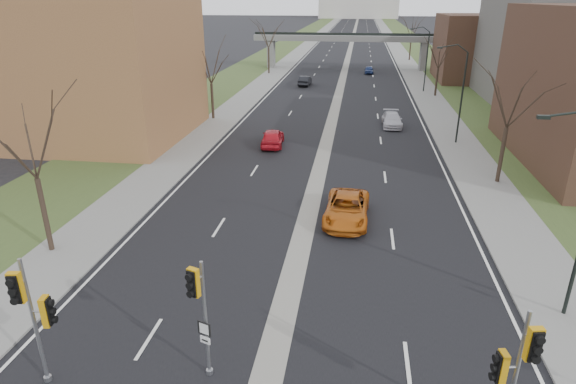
% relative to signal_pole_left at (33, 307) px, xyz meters
% --- Properties ---
extents(road_surface, '(20.00, 600.00, 0.01)m').
position_rel_signal_pole_left_xyz_m(road_surface, '(7.41, 150.76, -3.21)').
color(road_surface, black).
rests_on(road_surface, ground).
extents(median_strip, '(1.20, 600.00, 0.02)m').
position_rel_signal_pole_left_xyz_m(median_strip, '(7.41, 150.76, -3.21)').
color(median_strip, gray).
rests_on(median_strip, ground).
extents(sidewalk_right, '(4.00, 600.00, 0.12)m').
position_rel_signal_pole_left_xyz_m(sidewalk_right, '(19.41, 150.76, -3.15)').
color(sidewalk_right, gray).
rests_on(sidewalk_right, ground).
extents(sidewalk_left, '(4.00, 600.00, 0.12)m').
position_rel_signal_pole_left_xyz_m(sidewalk_left, '(-4.59, 150.76, -3.15)').
color(sidewalk_left, gray).
rests_on(sidewalk_left, ground).
extents(grass_verge_right, '(8.00, 600.00, 0.10)m').
position_rel_signal_pole_left_xyz_m(grass_verge_right, '(25.41, 150.76, -3.16)').
color(grass_verge_right, '#334520').
rests_on(grass_verge_right, ground).
extents(grass_verge_left, '(8.00, 600.00, 0.10)m').
position_rel_signal_pole_left_xyz_m(grass_verge_left, '(-10.59, 150.76, -3.16)').
color(grass_verge_left, '#334520').
rests_on(grass_verge_left, ground).
extents(apartment_building, '(25.00, 16.00, 22.00)m').
position_rel_signal_pole_left_xyz_m(apartment_building, '(-18.59, 30.76, 7.79)').
color(apartment_building, '#93633B').
rests_on(apartment_building, ground).
extents(commercial_block_mid, '(18.00, 22.00, 15.00)m').
position_rel_signal_pole_left_xyz_m(commercial_block_mid, '(35.41, 52.76, 4.29)').
color(commercial_block_mid, '#5C5A54').
rests_on(commercial_block_mid, ground).
extents(commercial_block_far, '(14.00, 14.00, 10.00)m').
position_rel_signal_pole_left_xyz_m(commercial_block_far, '(29.41, 70.76, 1.79)').
color(commercial_block_far, '#513426').
rests_on(commercial_block_far, ground).
extents(pedestrian_bridge, '(34.00, 3.00, 6.45)m').
position_rel_signal_pole_left_xyz_m(pedestrian_bridge, '(7.41, 80.76, 1.63)').
color(pedestrian_bridge, slate).
rests_on(pedestrian_bridge, ground).
extents(streetlight_mid, '(2.61, 0.20, 8.70)m').
position_rel_signal_pole_left_xyz_m(streetlight_mid, '(18.40, 32.76, 3.74)').
color(streetlight_mid, black).
rests_on(streetlight_mid, sidewalk_right).
extents(streetlight_far, '(2.61, 0.20, 8.70)m').
position_rel_signal_pole_left_xyz_m(streetlight_far, '(18.40, 58.76, 3.74)').
color(streetlight_far, black).
rests_on(streetlight_far, sidewalk_right).
extents(tree_left_a, '(7.20, 7.20, 9.40)m').
position_rel_signal_pole_left_xyz_m(tree_left_a, '(-5.59, 8.76, 3.42)').
color(tree_left_a, '#382B21').
rests_on(tree_left_a, sidewalk_left).
extents(tree_left_b, '(6.75, 6.75, 8.81)m').
position_rel_signal_pole_left_xyz_m(tree_left_b, '(-5.59, 38.76, 3.01)').
color(tree_left_b, '#382B21').
rests_on(tree_left_b, sidewalk_left).
extents(tree_left_c, '(7.65, 7.65, 9.99)m').
position_rel_signal_pole_left_xyz_m(tree_left_c, '(-5.59, 72.76, 3.83)').
color(tree_left_c, '#382B21').
rests_on(tree_left_c, sidewalk_left).
extents(tree_right_a, '(7.20, 7.20, 9.40)m').
position_rel_signal_pole_left_xyz_m(tree_right_a, '(20.41, 22.76, 3.42)').
color(tree_right_a, '#382B21').
rests_on(tree_right_a, sidewalk_right).
extents(tree_right_b, '(6.30, 6.30, 8.22)m').
position_rel_signal_pole_left_xyz_m(tree_right_b, '(20.41, 55.76, 2.61)').
color(tree_right_b, '#382B21').
rests_on(tree_right_b, sidewalk_right).
extents(tree_right_c, '(7.65, 7.65, 9.99)m').
position_rel_signal_pole_left_xyz_m(tree_right_c, '(20.41, 95.76, 3.83)').
color(tree_right_c, '#382B21').
rests_on(tree_right_c, sidewalk_right).
extents(signal_pole_left, '(0.84, 0.97, 4.91)m').
position_rel_signal_pole_left_xyz_m(signal_pole_left, '(0.00, 0.00, 0.00)').
color(signal_pole_left, gray).
rests_on(signal_pole_left, ground).
extents(signal_pole_median, '(0.64, 0.77, 4.61)m').
position_rel_signal_pole_left_xyz_m(signal_pole_median, '(5.26, 1.06, -0.00)').
color(signal_pole_median, gray).
rests_on(signal_pole_median, ground).
extents(signal_pole_right, '(0.96, 0.80, 4.73)m').
position_rel_signal_pole_left_xyz_m(signal_pole_right, '(14.83, -0.33, -0.12)').
color(signal_pole_right, gray).
rests_on(signal_pole_right, ground).
extents(car_left_near, '(2.20, 4.76, 1.58)m').
position_rel_signal_pole_left_xyz_m(car_left_near, '(2.66, 29.64, -2.43)').
color(car_left_near, red).
rests_on(car_left_near, ground).
extents(car_left_far, '(1.77, 4.44, 1.44)m').
position_rel_signal_pole_left_xyz_m(car_left_far, '(1.99, 61.82, -2.50)').
color(car_left_far, black).
rests_on(car_left_far, ground).
extents(car_right_near, '(2.76, 5.63, 1.54)m').
position_rel_signal_pole_left_xyz_m(car_right_near, '(9.78, 14.86, -2.45)').
color(car_right_near, '#BA5B13').
rests_on(car_right_near, ground).
extents(car_right_mid, '(2.03, 4.82, 1.39)m').
position_rel_signal_pole_left_xyz_m(car_right_mid, '(13.71, 38.41, -2.52)').
color(car_right_mid, silver).
rests_on(car_right_mid, ground).
extents(car_right_far, '(1.53, 3.74, 1.27)m').
position_rel_signal_pole_left_xyz_m(car_right_far, '(11.76, 75.54, -2.58)').
color(car_right_far, navy).
rests_on(car_right_far, ground).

